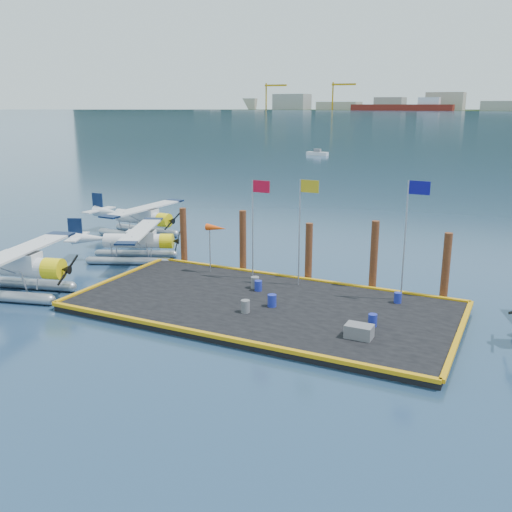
{
  "coord_description": "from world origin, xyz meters",
  "views": [
    {
      "loc": [
        12.34,
        -26.0,
        10.74
      ],
      "look_at": [
        -1.4,
        2.0,
        2.36
      ],
      "focal_mm": 40.0,
      "sensor_mm": 36.0,
      "label": 1
    }
  ],
  "objects_px": {
    "drum_0": "(255,282)",
    "piling_1": "(243,243)",
    "piling_4": "(446,269)",
    "piling_0": "(184,237)",
    "drum_3": "(245,306)",
    "windsock": "(216,229)",
    "crate": "(359,331)",
    "drum_1": "(272,301)",
    "flagpole_yellow": "(303,216)",
    "seaplane_b": "(137,243)",
    "piling_2": "(309,254)",
    "seaplane_c": "(141,220)",
    "piling_3": "(374,257)",
    "drum_5": "(258,286)",
    "seaplane_a": "(14,269)",
    "drum_4": "(398,298)",
    "flagpole_blue": "(410,223)",
    "drum_2": "(373,320)",
    "flagpole_red": "(256,214)"
  },
  "relations": [
    {
      "from": "drum_0",
      "to": "piling_1",
      "type": "bearing_deg",
      "value": 127.06
    },
    {
      "from": "piling_4",
      "to": "piling_0",
      "type": "bearing_deg",
      "value": 180.0
    },
    {
      "from": "drum_3",
      "to": "windsock",
      "type": "xyz_separation_m",
      "value": [
        -4.81,
        5.44,
        2.51
      ]
    },
    {
      "from": "drum_3",
      "to": "crate",
      "type": "relative_size",
      "value": 0.52
    },
    {
      "from": "drum_0",
      "to": "drum_1",
      "type": "bearing_deg",
      "value": -47.67
    },
    {
      "from": "flagpole_yellow",
      "to": "piling_1",
      "type": "height_order",
      "value": "flagpole_yellow"
    },
    {
      "from": "seaplane_b",
      "to": "piling_0",
      "type": "relative_size",
      "value": 2.08
    },
    {
      "from": "crate",
      "to": "piling_2",
      "type": "relative_size",
      "value": 0.32
    },
    {
      "from": "seaplane_b",
      "to": "seaplane_c",
      "type": "xyz_separation_m",
      "value": [
        -4.4,
        6.35,
        0.12
      ]
    },
    {
      "from": "seaplane_b",
      "to": "piling_2",
      "type": "bearing_deg",
      "value": 68.55
    },
    {
      "from": "piling_0",
      "to": "piling_1",
      "type": "distance_m",
      "value": 4.5
    },
    {
      "from": "crate",
      "to": "piling_1",
      "type": "relative_size",
      "value": 0.29
    },
    {
      "from": "flagpole_yellow",
      "to": "piling_3",
      "type": "distance_m",
      "value": 4.75
    },
    {
      "from": "drum_5",
      "to": "piling_0",
      "type": "distance_m",
      "value": 8.31
    },
    {
      "from": "seaplane_c",
      "to": "drum_0",
      "type": "relative_size",
      "value": 13.82
    },
    {
      "from": "seaplane_a",
      "to": "seaplane_c",
      "type": "xyz_separation_m",
      "value": [
        -2.68,
        15.39,
        -0.11
      ]
    },
    {
      "from": "drum_3",
      "to": "piling_4",
      "type": "relative_size",
      "value": 0.16
    },
    {
      "from": "drum_1",
      "to": "drum_4",
      "type": "height_order",
      "value": "drum_1"
    },
    {
      "from": "seaplane_b",
      "to": "crate",
      "type": "distance_m",
      "value": 19.5
    },
    {
      "from": "drum_4",
      "to": "piling_0",
      "type": "height_order",
      "value": "piling_0"
    },
    {
      "from": "piling_1",
      "to": "seaplane_a",
      "type": "bearing_deg",
      "value": -136.32
    },
    {
      "from": "crate",
      "to": "drum_1",
      "type": "bearing_deg",
      "value": 159.3
    },
    {
      "from": "windsock",
      "to": "piling_2",
      "type": "bearing_deg",
      "value": 16.15
    },
    {
      "from": "drum_5",
      "to": "piling_4",
      "type": "distance_m",
      "value": 10.38
    },
    {
      "from": "drum_4",
      "to": "flagpole_blue",
      "type": "relative_size",
      "value": 0.09
    },
    {
      "from": "seaplane_a",
      "to": "drum_5",
      "type": "bearing_deg",
      "value": 100.18
    },
    {
      "from": "flagpole_blue",
      "to": "drum_2",
      "type": "bearing_deg",
      "value": -97.58
    },
    {
      "from": "seaplane_c",
      "to": "flagpole_blue",
      "type": "xyz_separation_m",
      "value": [
        23.26,
        -7.55,
        3.24
      ]
    },
    {
      "from": "drum_4",
      "to": "windsock",
      "type": "distance_m",
      "value": 11.77
    },
    {
      "from": "drum_0",
      "to": "flagpole_yellow",
      "type": "bearing_deg",
      "value": 37.24
    },
    {
      "from": "seaplane_b",
      "to": "piling_4",
      "type": "distance_m",
      "value": 20.68
    },
    {
      "from": "drum_2",
      "to": "drum_1",
      "type": "bearing_deg",
      "value": 176.34
    },
    {
      "from": "drum_0",
      "to": "piling_1",
      "type": "distance_m",
      "value": 4.34
    },
    {
      "from": "piling_0",
      "to": "piling_2",
      "type": "distance_m",
      "value": 9.0
    },
    {
      "from": "piling_3",
      "to": "flagpole_red",
      "type": "bearing_deg",
      "value": -166.75
    },
    {
      "from": "drum_4",
      "to": "drum_2",
      "type": "bearing_deg",
      "value": -95.17
    },
    {
      "from": "piling_2",
      "to": "piling_4",
      "type": "bearing_deg",
      "value": 0.0
    },
    {
      "from": "piling_2",
      "to": "drum_0",
      "type": "bearing_deg",
      "value": -121.54
    },
    {
      "from": "seaplane_b",
      "to": "drum_0",
      "type": "bearing_deg",
      "value": 51.57
    },
    {
      "from": "drum_1",
      "to": "flagpole_blue",
      "type": "relative_size",
      "value": 0.1
    },
    {
      "from": "seaplane_a",
      "to": "piling_3",
      "type": "relative_size",
      "value": 2.34
    },
    {
      "from": "windsock",
      "to": "flagpole_red",
      "type": "bearing_deg",
      "value": 0.0
    },
    {
      "from": "drum_1",
      "to": "windsock",
      "type": "relative_size",
      "value": 0.21
    },
    {
      "from": "seaplane_c",
      "to": "piling_2",
      "type": "bearing_deg",
      "value": 72.44
    },
    {
      "from": "drum_0",
      "to": "drum_4",
      "type": "bearing_deg",
      "value": 7.94
    },
    {
      "from": "drum_0",
      "to": "drum_3",
      "type": "relative_size",
      "value": 1.04
    },
    {
      "from": "flagpole_red",
      "to": "piling_4",
      "type": "distance_m",
      "value": 11.17
    },
    {
      "from": "flagpole_blue",
      "to": "piling_1",
      "type": "distance_m",
      "value": 11.12
    },
    {
      "from": "seaplane_a",
      "to": "crate",
      "type": "relative_size",
      "value": 8.18
    },
    {
      "from": "piling_2",
      "to": "drum_1",
      "type": "bearing_deg",
      "value": -88.48
    }
  ]
}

